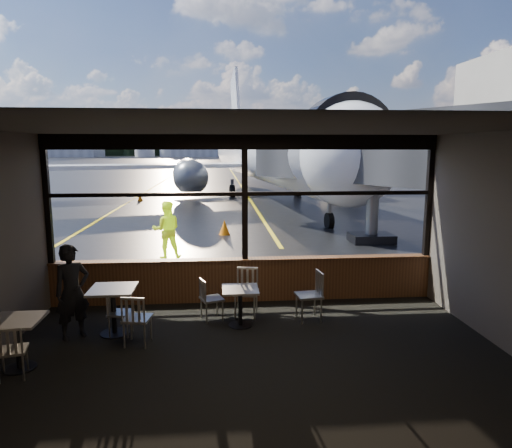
{
  "coord_description": "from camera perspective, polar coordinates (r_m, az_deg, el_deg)",
  "views": [
    {
      "loc": [
        -0.56,
        -9.36,
        3.22
      ],
      "look_at": [
        0.32,
        1.0,
        1.5
      ],
      "focal_mm": 32.0,
      "sensor_mm": 36.0,
      "label": 1
    }
  ],
  "objects": [
    {
      "name": "mullion_right",
      "position": [
        10.43,
        20.82,
        3.18
      ],
      "size": [
        0.12,
        0.12,
        2.6
      ],
      "primitive_type": "cube",
      "color": "black",
      "rests_on": "ground"
    },
    {
      "name": "cafe_table_near",
      "position": [
        8.46,
        -1.98,
        -10.36
      ],
      "size": [
        0.65,
        0.65,
        0.72
      ],
      "primitive_type": null,
      "color": "#AAA49C",
      "rests_on": "carpet_floor"
    },
    {
      "name": "chair_near_w",
      "position": [
        8.76,
        -5.55,
        -9.34
      ],
      "size": [
        0.57,
        0.57,
        0.82
      ],
      "primitive_type": null,
      "rotation": [
        0.0,
        0.0,
        -1.23
      ],
      "color": "#B9B4A7",
      "rests_on": "carpet_floor"
    },
    {
      "name": "ground_crew",
      "position": [
        13.7,
        -11.11,
        -0.73
      ],
      "size": [
        0.9,
        0.75,
        1.71
      ],
      "primitive_type": "imported",
      "rotation": [
        0.0,
        0.0,
        3.27
      ],
      "color": "#BFF219",
      "rests_on": "ground_plane"
    },
    {
      "name": "airliner",
      "position": [
        30.44,
        1.6,
        13.68
      ],
      "size": [
        33.44,
        38.82,
        11.01
      ],
      "primitive_type": null,
      "rotation": [
        0.0,
        0.0,
        0.1
      ],
      "color": "white",
      "rests_on": "ground_plane"
    },
    {
      "name": "hangar_mid",
      "position": [
        194.37,
        -4.73,
        9.87
      ],
      "size": [
        38.0,
        15.0,
        10.0
      ],
      "primitive_type": null,
      "color": "silver",
      "rests_on": "ground_plane"
    },
    {
      "name": "passenger",
      "position": [
        8.41,
        -21.99,
        -7.88
      ],
      "size": [
        0.71,
        0.68,
        1.64
      ],
      "primitive_type": "imported",
      "rotation": [
        0.0,
        0.0,
        0.67
      ],
      "color": "black",
      "rests_on": "carpet_floor"
    },
    {
      "name": "window_transom",
      "position": [
        9.42,
        -1.42,
        3.79
      ],
      "size": [
        8.0,
        0.1,
        0.08
      ],
      "primitive_type": "cube",
      "color": "black",
      "rests_on": "ground"
    },
    {
      "name": "mullion_centre",
      "position": [
        9.43,
        -1.42,
        3.19
      ],
      "size": [
        0.12,
        0.12,
        2.6
      ],
      "primitive_type": "cube",
      "color": "black",
      "rests_on": "ground"
    },
    {
      "name": "wall_back",
      "position": [
        3.7,
        4.32,
        -13.97
      ],
      "size": [
        8.0,
        0.04,
        3.5
      ],
      "primitive_type": "cube",
      "color": "#504840",
      "rests_on": "ground"
    },
    {
      "name": "carpet_floor",
      "position": [
        7.14,
        0.16,
        -17.3
      ],
      "size": [
        8.0,
        6.0,
        0.01
      ],
      "primitive_type": "cube",
      "color": "black",
      "rests_on": "ground"
    },
    {
      "name": "ground_plane",
      "position": [
        129.4,
        -4.62,
        7.92
      ],
      "size": [
        520.0,
        520.0,
        0.0
      ],
      "primitive_type": "plane",
      "color": "black",
      "rests_on": "ground"
    },
    {
      "name": "fuel_tank_b",
      "position": [
        192.34,
        -10.77,
        9.15
      ],
      "size": [
        8.0,
        8.0,
        6.0
      ],
      "primitive_type": "cylinder",
      "color": "silver",
      "rests_on": "ground_plane"
    },
    {
      "name": "fuel_tank_a",
      "position": [
        193.61,
        -13.75,
        9.05
      ],
      "size": [
        8.0,
        8.0,
        6.0
      ],
      "primitive_type": "cylinder",
      "color": "silver",
      "rests_on": "ground_plane"
    },
    {
      "name": "chair_near_e",
      "position": [
        8.76,
        6.61,
        -8.92
      ],
      "size": [
        0.58,
        0.58,
        0.95
      ],
      "primitive_type": null,
      "rotation": [
        0.0,
        0.0,
        1.69
      ],
      "color": "#ADA89C",
      "rests_on": "carpet_floor"
    },
    {
      "name": "chair_mid_w",
      "position": [
        8.39,
        -16.58,
        -10.66
      ],
      "size": [
        0.47,
        0.47,
        0.79
      ],
      "primitive_type": null,
      "rotation": [
        0.0,
        0.0,
        -1.67
      ],
      "color": "beige",
      "rests_on": "carpet_floor"
    },
    {
      "name": "hangar_right",
      "position": [
        196.92,
        13.29,
        9.94
      ],
      "size": [
        50.0,
        20.0,
        12.0
      ],
      "primitive_type": null,
      "color": "silver",
      "rests_on": "ground_plane"
    },
    {
      "name": "window_sill",
      "position": [
        9.77,
        -1.38,
        -7.07
      ],
      "size": [
        8.0,
        0.28,
        0.9
      ],
      "primitive_type": "cube",
      "color": "#56301A",
      "rests_on": "ground"
    },
    {
      "name": "chair_left_s",
      "position": [
        7.5,
        -28.21,
        -13.82
      ],
      "size": [
        0.53,
        0.53,
        0.81
      ],
      "primitive_type": null,
      "rotation": [
        0.0,
        0.0,
        0.22
      ],
      "color": "#AFAA9E",
      "rests_on": "carpet_floor"
    },
    {
      "name": "jet_bridge",
      "position": [
        15.45,
        10.84,
        5.92
      ],
      "size": [
        8.74,
        10.68,
        4.66
      ],
      "primitive_type": null,
      "color": "#29292B",
      "rests_on": "ground_plane"
    },
    {
      "name": "ceiling",
      "position": [
        6.39,
        0.17,
        11.92
      ],
      "size": [
        8.0,
        6.0,
        0.04
      ],
      "primitive_type": "cube",
      "color": "#38332D",
      "rests_on": "ground"
    },
    {
      "name": "chair_near_n",
      "position": [
        8.89,
        -1.25,
        -8.62
      ],
      "size": [
        0.61,
        0.61,
        0.94
      ],
      "primitive_type": null,
      "rotation": [
        0.0,
        0.0,
        2.94
      ],
      "color": "#BBB5A8",
      "rests_on": "carpet_floor"
    },
    {
      "name": "chair_mid_s",
      "position": [
        7.92,
        -14.62,
        -11.42
      ],
      "size": [
        0.55,
        0.55,
        0.89
      ],
      "primitive_type": null,
      "rotation": [
        0.0,
        0.0,
        -0.15
      ],
      "color": "beige",
      "rests_on": "carpet_floor"
    },
    {
      "name": "fuel_tank_c",
      "position": [
        191.59,
        -7.75,
        9.23
      ],
      "size": [
        8.0,
        8.0,
        6.0
      ],
      "primitive_type": "cylinder",
      "color": "silver",
      "rests_on": "ground_plane"
    },
    {
      "name": "cone_nose",
      "position": [
        17.28,
        -3.96,
        -0.41
      ],
      "size": [
        0.41,
        0.41,
        0.57
      ],
      "primitive_type": "cone",
      "color": "orange",
      "rests_on": "ground_plane"
    },
    {
      "name": "cafe_table_left",
      "position": [
        7.74,
        -27.6,
        -13.18
      ],
      "size": [
        0.71,
        0.71,
        0.78
      ],
      "primitive_type": null,
      "color": "#ADA79F",
      "rests_on": "carpet_floor"
    },
    {
      "name": "window_header",
      "position": [
        9.37,
        -1.45,
        10.19
      ],
      "size": [
        8.0,
        0.18,
        0.3
      ],
      "primitive_type": "cube",
      "color": "black",
      "rests_on": "ground"
    },
    {
      "name": "cone_wing",
      "position": [
        29.4,
        -14.28,
        3.27
      ],
      "size": [
        0.34,
        0.34,
        0.47
      ],
      "primitive_type": "cone",
      "color": "orange",
      "rests_on": "ground_plane"
    },
    {
      "name": "mullion_left",
      "position": [
        10.0,
        -24.66,
        2.69
      ],
      "size": [
        0.12,
        0.12,
        2.6
      ],
      "primitive_type": "cube",
      "color": "black",
      "rests_on": "ground"
    },
    {
      "name": "cafe_table_mid",
      "position": [
        8.46,
        -17.35,
        -10.38
      ],
      "size": [
        0.76,
        0.76,
        0.84
      ],
      "primitive_type": null,
      "color": "gray",
      "rests_on": "carpet_floor"
    },
    {
      "name": "hangar_left",
      "position": [
        201.7,
        -25.31,
        9.14
      ],
      "size": [
        45.0,
        18.0,
        11.0
      ],
      "primitive_type": null,
      "color": "silver",
      "rests_on": "ground_plane"
    },
    {
      "name": "treeline",
      "position": [
        219.37,
        -4.75,
        10.07
      ],
      "size": [
        360.0,
        3.0,
        12.0
      ],
      "primitive_type": "cube",
      "color": "black",
      "rests_on": "ground_plane"
    }
  ]
}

